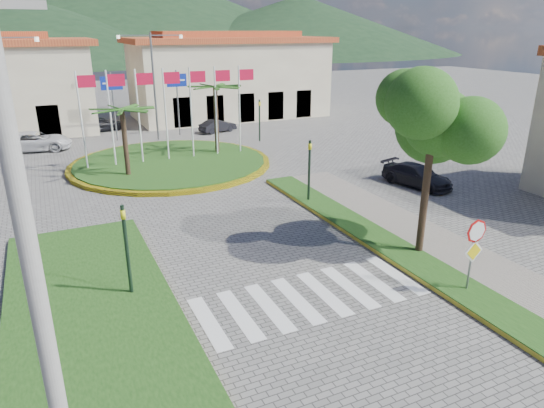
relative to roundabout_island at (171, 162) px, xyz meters
name	(u,v)px	position (x,y,z in m)	size (l,w,h in m)	color
ground	(384,371)	(0.00, -22.00, -0.18)	(160.00, 160.00, 0.00)	slate
sidewalk_right	(490,284)	(6.00, -20.00, -0.10)	(4.00, 28.00, 0.15)	gray
verge_right	(464,291)	(4.80, -20.00, -0.09)	(1.60, 28.00, 0.18)	#1A4012
median_left	(92,311)	(-6.50, -16.00, -0.09)	(5.00, 14.00, 0.18)	#1A4012
crosswalk	(308,297)	(0.00, -18.00, -0.17)	(8.00, 3.00, 0.01)	silver
roundabout_island	(171,162)	(0.00, 0.00, 0.00)	(12.70, 12.70, 6.00)	yellow
stop_sign	(474,244)	(4.90, -20.04, 1.61)	(0.80, 0.11, 2.65)	slate
deciduous_tree	(433,122)	(5.50, -17.00, 5.00)	(3.60, 3.60, 6.80)	black
utility_pole	(33,275)	(-7.50, -22.00, 4.32)	(0.32, 0.32, 9.00)	gray
traffic_light_left	(126,243)	(-5.20, -15.50, 1.77)	(0.15, 0.18, 3.20)	black
traffic_light_right	(309,165)	(4.50, -10.00, 1.77)	(0.15, 0.18, 3.20)	black
traffic_light_far	(259,116)	(8.00, 4.00, 1.77)	(0.18, 0.15, 3.20)	black
direction_sign_west	(113,95)	(-2.00, 8.97, 3.35)	(1.60, 0.14, 5.20)	slate
direction_sign_east	(177,91)	(3.00, 8.97, 3.35)	(1.60, 0.14, 5.20)	slate
street_lamp_centre	(154,81)	(1.00, 8.00, 4.32)	(4.80, 0.16, 8.00)	slate
street_lamp_west	(2,99)	(-9.00, 2.00, 4.32)	(4.80, 0.16, 8.00)	slate
building_right	(229,76)	(10.00, 16.00, 3.73)	(19.08, 9.54, 8.05)	#C2B293
hill_far_mid	(105,5)	(15.00, 138.00, 14.82)	(180.00, 180.00, 30.00)	black
hill_far_east	(300,26)	(70.00, 113.00, 8.82)	(120.00, 120.00, 18.00)	black
hill_near_back	(16,29)	(-10.00, 108.00, 7.82)	(110.00, 110.00, 16.00)	black
white_van	(35,141)	(-7.84, 8.00, 0.51)	(2.28, 4.95, 1.38)	silver
car_dark_a	(101,124)	(-2.70, 13.23, 0.44)	(1.46, 3.63, 1.24)	black
car_dark_b	(218,126)	(6.22, 8.73, 0.35)	(1.12, 3.21, 1.06)	black
car_side_right	(417,175)	(11.32, -10.11, 0.42)	(1.67, 4.11, 1.19)	black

